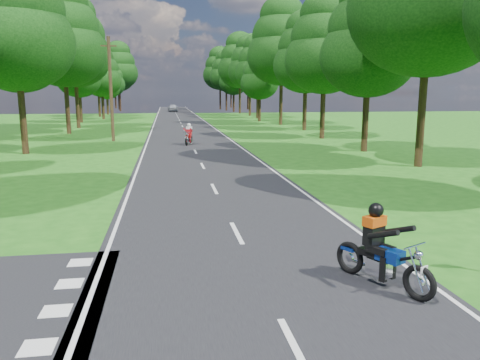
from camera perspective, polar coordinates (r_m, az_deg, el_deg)
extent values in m
plane|color=#1C5914|center=(10.92, 1.16, -9.58)|extent=(160.00, 160.00, 0.00)
cube|color=black|center=(60.24, -7.23, 6.92)|extent=(7.00, 140.00, 0.02)
cube|color=silver|center=(7.37, 6.94, -19.99)|extent=(0.12, 2.00, 0.01)
cube|color=silver|center=(12.78, -0.42, -6.43)|extent=(0.12, 2.00, 0.01)
cube|color=silver|center=(18.56, -3.16, -1.06)|extent=(0.12, 2.00, 0.01)
cube|color=silver|center=(24.45, -4.58, 1.74)|extent=(0.12, 2.00, 0.01)
cube|color=silver|center=(30.38, -5.45, 3.46)|extent=(0.12, 2.00, 0.01)
cube|color=silver|center=(36.33, -6.04, 4.61)|extent=(0.12, 2.00, 0.01)
cube|color=silver|center=(42.30, -6.46, 5.44)|extent=(0.12, 2.00, 0.01)
cube|color=silver|center=(48.27, -6.78, 6.06)|extent=(0.12, 2.00, 0.01)
cube|color=silver|center=(54.25, -7.03, 6.54)|extent=(0.12, 2.00, 0.01)
cube|color=silver|center=(60.24, -7.23, 6.93)|extent=(0.12, 2.00, 0.01)
cube|color=silver|center=(66.22, -7.40, 7.25)|extent=(0.12, 2.00, 0.01)
cube|color=silver|center=(72.21, -7.54, 7.52)|extent=(0.12, 2.00, 0.01)
cube|color=silver|center=(78.20, -7.65, 7.74)|extent=(0.12, 2.00, 0.01)
cube|color=silver|center=(84.19, -7.75, 7.93)|extent=(0.12, 2.00, 0.01)
cube|color=silver|center=(90.19, -7.84, 8.10)|extent=(0.12, 2.00, 0.01)
cube|color=silver|center=(96.18, -7.92, 8.25)|extent=(0.12, 2.00, 0.01)
cube|color=silver|center=(102.18, -7.98, 8.38)|extent=(0.12, 2.00, 0.01)
cube|color=silver|center=(108.17, -8.04, 8.49)|extent=(0.12, 2.00, 0.01)
cube|color=silver|center=(114.17, -8.10, 8.59)|extent=(0.12, 2.00, 0.01)
cube|color=silver|center=(120.16, -8.14, 8.69)|extent=(0.12, 2.00, 0.01)
cube|color=silver|center=(126.16, -8.19, 8.77)|extent=(0.12, 2.00, 0.01)
cube|color=silver|center=(60.23, -10.40, 6.84)|extent=(0.10, 140.00, 0.01)
cube|color=silver|center=(60.42, -4.08, 7.00)|extent=(0.10, 140.00, 0.01)
cube|color=silver|center=(8.01, -23.44, -18.20)|extent=(0.50, 0.50, 0.01)
cube|color=silver|center=(9.05, -21.52, -14.62)|extent=(0.50, 0.50, 0.01)
cube|color=silver|center=(10.12, -20.05, -11.78)|extent=(0.50, 0.50, 0.01)
cube|color=silver|center=(11.22, -18.88, -9.48)|extent=(0.50, 0.50, 0.01)
cylinder|color=black|center=(32.12, -24.91, 6.38)|extent=(0.40, 0.40, 3.91)
ellipsoid|color=black|center=(32.21, -25.59, 14.94)|extent=(6.85, 6.85, 5.82)
ellipsoid|color=black|center=(32.45, -25.88, 18.29)|extent=(5.87, 5.87, 4.99)
cylinder|color=black|center=(40.86, -24.91, 6.98)|extent=(0.40, 0.40, 3.79)
ellipsoid|color=black|center=(40.92, -25.43, 13.51)|extent=(6.64, 6.64, 5.64)
ellipsoid|color=black|center=(41.09, -25.64, 16.07)|extent=(5.69, 5.69, 4.84)
ellipsoid|color=black|center=(41.34, -25.86, 18.61)|extent=(4.27, 4.27, 3.63)
cylinder|color=black|center=(46.60, -20.27, 7.96)|extent=(0.40, 0.40, 4.32)
ellipsoid|color=black|center=(46.72, -20.70, 14.47)|extent=(7.56, 7.56, 6.42)
ellipsoid|color=black|center=(46.93, -20.88, 17.03)|extent=(6.48, 6.48, 5.51)
ellipsoid|color=black|center=(47.24, -21.05, 19.56)|extent=(4.86, 4.86, 4.13)
cylinder|color=black|center=(54.04, -19.20, 8.34)|extent=(0.40, 0.40, 4.40)
ellipsoid|color=black|center=(54.16, -19.55, 14.07)|extent=(7.71, 7.71, 6.55)
ellipsoid|color=black|center=(54.35, -19.70, 16.33)|extent=(6.60, 6.60, 5.61)
ellipsoid|color=black|center=(54.63, -19.84, 18.56)|extent=(4.95, 4.95, 4.21)
cylinder|color=black|center=(63.83, -18.85, 8.07)|extent=(0.40, 0.40, 3.20)
ellipsoid|color=black|center=(63.82, -19.06, 11.61)|extent=(5.60, 5.60, 4.76)
ellipsoid|color=black|center=(63.88, -19.15, 13.00)|extent=(4.80, 4.80, 4.08)
ellipsoid|color=black|center=(63.98, -19.24, 14.39)|extent=(3.60, 3.60, 3.06)
cylinder|color=black|center=(70.85, -16.34, 8.41)|extent=(0.40, 0.40, 3.22)
ellipsoid|color=black|center=(70.84, -16.51, 11.61)|extent=(5.64, 5.64, 4.79)
ellipsoid|color=black|center=(70.89, -16.58, 12.88)|extent=(4.83, 4.83, 4.11)
ellipsoid|color=black|center=(70.99, -16.65, 14.15)|extent=(3.62, 3.62, 3.08)
cylinder|color=black|center=(78.73, -16.77, 8.71)|extent=(0.40, 0.40, 3.61)
ellipsoid|color=black|center=(78.75, -16.94, 11.93)|extent=(6.31, 6.31, 5.37)
ellipsoid|color=black|center=(78.82, -17.01, 13.21)|extent=(5.41, 5.41, 4.60)
ellipsoid|color=black|center=(78.94, -17.08, 14.48)|extent=(4.06, 4.06, 3.45)
cylinder|color=black|center=(86.46, -15.82, 8.57)|extent=(0.40, 0.40, 2.67)
ellipsoid|color=black|center=(86.43, -15.93, 10.74)|extent=(4.67, 4.67, 3.97)
ellipsoid|color=black|center=(86.46, -15.98, 11.60)|extent=(4.00, 4.00, 3.40)
ellipsoid|color=black|center=(86.50, -16.02, 12.46)|extent=(3.00, 3.00, 2.55)
cylinder|color=black|center=(95.58, -15.33, 8.87)|extent=(0.40, 0.40, 3.09)
ellipsoid|color=black|center=(95.57, -15.44, 11.15)|extent=(5.40, 5.40, 4.59)
ellipsoid|color=black|center=(95.61, -15.49, 12.05)|extent=(4.63, 4.63, 3.93)
ellipsoid|color=black|center=(95.67, -15.53, 12.95)|extent=(3.47, 3.47, 2.95)
cylinder|color=black|center=(101.95, -14.42, 9.39)|extent=(0.40, 0.40, 4.48)
ellipsoid|color=black|center=(102.02, -14.56, 12.49)|extent=(7.84, 7.84, 6.66)
ellipsoid|color=black|center=(102.13, -14.62, 13.71)|extent=(6.72, 6.72, 5.71)
ellipsoid|color=black|center=(102.29, -14.68, 14.93)|extent=(5.04, 5.04, 4.28)
cylinder|color=black|center=(110.99, -14.53, 9.36)|extent=(0.40, 0.40, 4.09)
ellipsoid|color=black|center=(111.03, -14.65, 11.96)|extent=(7.16, 7.16, 6.09)
ellipsoid|color=black|center=(111.11, -14.70, 12.98)|extent=(6.14, 6.14, 5.22)
ellipsoid|color=black|center=(111.22, -14.75, 14.01)|extent=(4.61, 4.61, 3.92)
cylinder|color=black|center=(25.78, 21.19, 6.57)|extent=(0.40, 0.40, 4.56)
ellipsoid|color=black|center=(26.07, 22.06, 18.95)|extent=(7.98, 7.98, 6.78)
cylinder|color=black|center=(31.54, 15.01, 6.55)|extent=(0.40, 0.40, 3.49)
ellipsoid|color=black|center=(31.55, 15.39, 14.36)|extent=(6.12, 6.12, 5.20)
ellipsoid|color=black|center=(31.72, 15.55, 17.43)|extent=(5.24, 5.24, 4.46)
cylinder|color=black|center=(39.85, 10.02, 7.66)|extent=(0.40, 0.40, 3.69)
ellipsoid|color=black|center=(39.89, 10.24, 14.19)|extent=(6.46, 6.46, 5.49)
ellipsoid|color=black|center=(40.05, 10.33, 16.76)|extent=(5.54, 5.54, 4.71)
ellipsoid|color=black|center=(40.29, 10.42, 19.30)|extent=(4.15, 4.15, 3.53)
cylinder|color=black|center=(48.60, 7.89, 8.25)|extent=(0.40, 0.40, 3.74)
ellipsoid|color=black|center=(48.64, 8.03, 13.68)|extent=(6.55, 6.55, 5.57)
ellipsoid|color=black|center=(48.77, 8.08, 15.82)|extent=(5.62, 5.62, 4.77)
ellipsoid|color=black|center=(48.98, 8.14, 17.94)|extent=(4.21, 4.21, 3.58)
cylinder|color=black|center=(56.47, 5.00, 9.07)|extent=(0.40, 0.40, 4.64)
ellipsoid|color=black|center=(56.62, 5.10, 14.86)|extent=(8.12, 8.12, 6.91)
ellipsoid|color=black|center=(56.83, 5.14, 17.14)|extent=(6.96, 6.96, 5.92)
ellipsoid|color=black|center=(57.14, 5.18, 19.39)|extent=(5.22, 5.22, 4.44)
cylinder|color=black|center=(63.27, 2.38, 8.47)|extent=(0.40, 0.40, 2.91)
ellipsoid|color=black|center=(63.24, 2.40, 11.72)|extent=(5.09, 5.09, 4.33)
ellipsoid|color=black|center=(63.29, 2.41, 13.00)|extent=(4.36, 4.36, 3.71)
ellipsoid|color=black|center=(63.36, 2.42, 14.28)|extent=(3.27, 3.27, 2.78)
cylinder|color=black|center=(70.82, 2.16, 9.09)|extent=(0.40, 0.40, 3.88)
ellipsoid|color=black|center=(70.86, 2.19, 12.95)|extent=(6.78, 6.78, 5.77)
ellipsoid|color=black|center=(70.97, 2.20, 14.48)|extent=(5.81, 5.81, 4.94)
ellipsoid|color=black|center=(71.12, 2.21, 15.99)|extent=(4.36, 4.36, 3.71)
cylinder|color=black|center=(79.21, 1.21, 9.36)|extent=(0.40, 0.40, 4.18)
ellipsoid|color=black|center=(79.27, 1.23, 13.08)|extent=(7.31, 7.31, 6.21)
ellipsoid|color=black|center=(79.38, 1.23, 14.55)|extent=(6.27, 6.27, 5.33)
ellipsoid|color=black|center=(79.55, 1.24, 16.01)|extent=(4.70, 4.70, 4.00)
cylinder|color=black|center=(87.99, -0.02, 9.63)|extent=(0.40, 0.40, 4.63)
ellipsoid|color=black|center=(88.08, -0.02, 13.34)|extent=(8.11, 8.11, 6.89)
ellipsoid|color=black|center=(88.22, -0.02, 14.81)|extent=(6.95, 6.95, 5.91)
ellipsoid|color=black|center=(88.42, -0.02, 16.27)|extent=(5.21, 5.21, 4.43)
cylinder|color=black|center=(95.19, -0.77, 9.32)|extent=(0.40, 0.40, 3.36)
ellipsoid|color=black|center=(95.19, -0.78, 11.81)|extent=(5.88, 5.88, 5.00)
ellipsoid|color=black|center=(95.24, -0.78, 12.80)|extent=(5.04, 5.04, 4.29)
ellipsoid|color=black|center=(95.32, -0.79, 13.78)|extent=(3.78, 3.78, 3.21)
cylinder|color=black|center=(102.27, -1.67, 9.61)|extent=(0.40, 0.40, 4.09)
ellipsoid|color=black|center=(102.31, -1.68, 12.42)|extent=(7.15, 7.15, 6.08)
ellipsoid|color=black|center=(102.40, -1.69, 13.54)|extent=(6.13, 6.13, 5.21)
ellipsoid|color=black|center=(102.52, -1.69, 14.65)|extent=(4.60, 4.60, 3.91)
cylinder|color=black|center=(109.92, -2.42, 9.77)|extent=(0.40, 0.40, 4.48)
ellipsoid|color=black|center=(109.98, -2.45, 12.65)|extent=(7.84, 7.84, 6.66)
ellipsoid|color=black|center=(110.08, -2.46, 13.78)|extent=(6.72, 6.72, 5.71)
ellipsoid|color=black|center=(110.22, -2.47, 14.92)|extent=(5.04, 5.04, 4.28)
cylinder|color=black|center=(120.72, -14.91, 9.35)|extent=(0.40, 0.40, 3.84)
ellipsoid|color=black|center=(120.74, -15.02, 11.59)|extent=(6.72, 6.72, 5.71)
ellipsoid|color=black|center=(120.80, -15.07, 12.48)|extent=(5.76, 5.76, 4.90)
ellipsoid|color=black|center=(120.89, -15.11, 13.36)|extent=(4.32, 4.32, 3.67)
cylinder|color=black|center=(123.25, -1.09, 9.79)|extent=(0.40, 0.40, 4.16)
ellipsoid|color=black|center=(123.29, -1.10, 12.17)|extent=(7.28, 7.28, 6.19)
ellipsoid|color=black|center=(123.36, -1.11, 13.11)|extent=(6.24, 6.24, 5.30)
ellipsoid|color=black|center=(123.47, -1.11, 14.05)|extent=(4.68, 4.68, 3.98)
cylinder|color=black|center=(106.07, -16.82, 9.05)|extent=(0.40, 0.40, 3.52)
ellipsoid|color=black|center=(106.07, -16.95, 11.39)|extent=(6.16, 6.16, 5.24)
ellipsoid|color=black|center=(106.12, -17.00, 12.31)|extent=(5.28, 5.28, 4.49)
ellipsoid|color=black|center=(106.20, -17.05, 13.23)|extent=(3.96, 3.96, 3.37)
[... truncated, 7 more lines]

